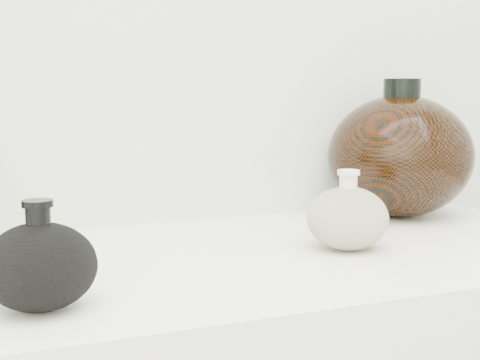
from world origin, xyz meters
name	(u,v)px	position (x,y,z in m)	size (l,w,h in m)	color
black_gourd_vase	(40,266)	(-0.22, 0.81, 0.95)	(0.12, 0.12, 0.11)	black
cream_gourd_vase	(348,217)	(0.21, 0.92, 0.95)	(0.12, 0.12, 0.11)	beige
right_round_pot	(400,155)	(0.42, 1.10, 1.01)	(0.29, 0.29, 0.24)	black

